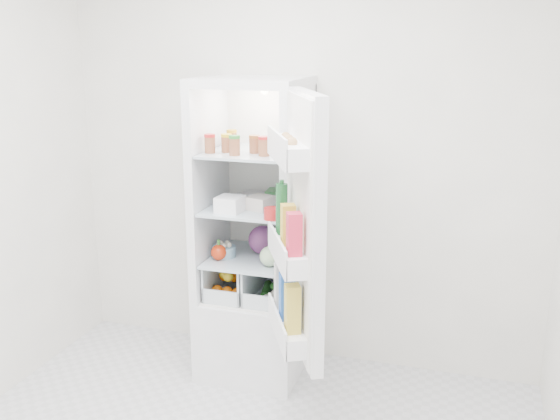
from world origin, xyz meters
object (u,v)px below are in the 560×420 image
(refrigerator, at_px, (257,266))
(red_cabbage, at_px, (263,240))
(mushroom_bowl, at_px, (224,251))
(fridge_door, at_px, (300,234))

(refrigerator, xyz_separation_m, red_cabbage, (0.04, 0.01, 0.17))
(red_cabbage, bearing_deg, mushroom_bowl, -148.64)
(mushroom_bowl, distance_m, fridge_door, 0.84)
(red_cabbage, relative_size, mushroom_bowl, 1.25)
(fridge_door, bearing_deg, red_cabbage, 6.00)
(mushroom_bowl, relative_size, fridge_door, 0.11)
(red_cabbage, height_order, mushroom_bowl, red_cabbage)
(refrigerator, relative_size, red_cabbage, 10.41)
(refrigerator, relative_size, fridge_door, 1.38)
(refrigerator, xyz_separation_m, fridge_door, (0.44, -0.60, 0.43))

